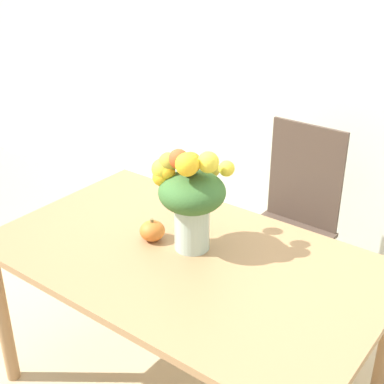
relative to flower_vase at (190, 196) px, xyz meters
The scene contains 5 objects.
wall_back 1.37m from the flower_vase, 89.24° to the left, with size 8.00×0.06×2.70m.
dining_table 0.32m from the flower_vase, 73.16° to the right, with size 1.52×0.92×0.74m.
flower_vase is the anchor object (origin of this frame).
pumpkin 0.25m from the flower_vase, 163.46° to the right, with size 0.10×0.10×0.09m.
dining_chair_near_window 0.89m from the flower_vase, 85.64° to the left, with size 0.43×0.43×1.02m.
Camera 1 is at (1.08, -1.38, 1.86)m, focal length 50.00 mm.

